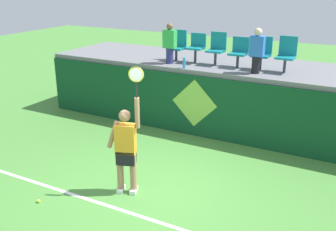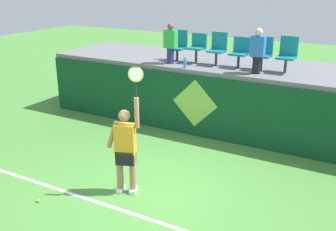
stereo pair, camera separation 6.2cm
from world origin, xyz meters
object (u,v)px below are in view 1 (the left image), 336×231
object	(u,v)px
tennis_ball	(39,201)
stadium_chair_3	(239,51)
water_bottle	(184,63)
stadium_chair_0	(178,45)
tennis_player	(126,147)
stadium_chair_4	(262,52)
spectator_1	(257,50)
stadium_chair_5	(287,53)
spectator_0	(170,43)
stadium_chair_2	(217,47)
stadium_chair_1	(197,46)

from	to	relation	value
tennis_ball	stadium_chair_3	xyz separation A→B (m)	(1.95, 5.38, 2.14)
water_bottle	tennis_ball	bearing A→B (deg)	-99.46
stadium_chair_0	tennis_player	bearing A→B (deg)	-75.53
stadium_chair_4	spectator_1	distance (m)	0.49
stadium_chair_0	stadium_chair_5	size ratio (longest dim) A/B	0.96
spectator_0	stadium_chair_4	bearing A→B (deg)	10.94
spectator_1	stadium_chair_2	bearing A→B (deg)	158.78
tennis_player	stadium_chair_1	distance (m)	4.44
tennis_player	spectator_1	distance (m)	4.22
spectator_1	stadium_chair_5	bearing A→B (deg)	38.09
stadium_chair_0	stadium_chair_5	world-z (taller)	stadium_chair_5
tennis_ball	stadium_chair_4	xyz separation A→B (m)	(2.55, 5.38, 2.16)
stadium_chair_2	stadium_chair_3	world-z (taller)	stadium_chair_2
spectator_0	spectator_1	size ratio (longest dim) A/B	0.98
stadium_chair_1	spectator_1	bearing A→B (deg)	-14.35
spectator_0	stadium_chair_2	bearing A→B (deg)	21.62
water_bottle	spectator_0	world-z (taller)	spectator_0
stadium_chair_3	stadium_chair_5	bearing A→B (deg)	0.42
stadium_chair_3	stadium_chair_4	distance (m)	0.60
stadium_chair_5	tennis_player	bearing A→B (deg)	-114.27
stadium_chair_1	tennis_ball	bearing A→B (deg)	-97.81
tennis_ball	spectator_1	distance (m)	5.99
stadium_chair_0	stadium_chair_3	world-z (taller)	stadium_chair_0
water_bottle	stadium_chair_4	world-z (taller)	stadium_chair_4
stadium_chair_3	stadium_chair_4	xyz separation A→B (m)	(0.60, 0.00, 0.02)
tennis_ball	stadium_chair_5	world-z (taller)	stadium_chair_5
tennis_player	stadium_chair_0	xyz separation A→B (m)	(-1.10, 4.25, 1.24)
stadium_chair_5	spectator_1	world-z (taller)	spectator_1
stadium_chair_0	spectator_0	world-z (taller)	spectator_0
stadium_chair_0	stadium_chair_5	distance (m)	3.01
tennis_ball	stadium_chair_4	size ratio (longest dim) A/B	0.08
spectator_1	spectator_0	bearing A→B (deg)	179.78
stadium_chair_1	stadium_chair_2	world-z (taller)	stadium_chair_2
tennis_player	stadium_chair_3	xyz separation A→B (m)	(0.70, 4.24, 1.22)
stadium_chair_0	stadium_chair_1	world-z (taller)	stadium_chair_0
tennis_ball	stadium_chair_1	distance (m)	5.84
spectator_0	tennis_player	bearing A→B (deg)	-73.83
spectator_0	stadium_chair_0	bearing A→B (deg)	90.00
tennis_player	stadium_chair_3	bearing A→B (deg)	80.58
stadium_chair_0	stadium_chair_4	xyz separation A→B (m)	(2.40, -0.00, 0.00)
water_bottle	stadium_chair_3	xyz separation A→B (m)	(1.19, 0.80, 0.29)
stadium_chair_4	water_bottle	bearing A→B (deg)	-155.67
tennis_player	water_bottle	size ratio (longest dim) A/B	9.16
tennis_player	stadium_chair_5	world-z (taller)	stadium_chair_5
water_bottle	stadium_chair_5	world-z (taller)	stadium_chair_5
tennis_player	spectator_0	size ratio (longest dim) A/B	2.33
tennis_ball	stadium_chair_5	distance (m)	6.62
tennis_ball	stadium_chair_5	xyz separation A→B (m)	(3.16, 5.39, 2.19)
stadium_chair_0	stadium_chair_2	size ratio (longest dim) A/B	0.98
tennis_ball	stadium_chair_2	world-z (taller)	stadium_chair_2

